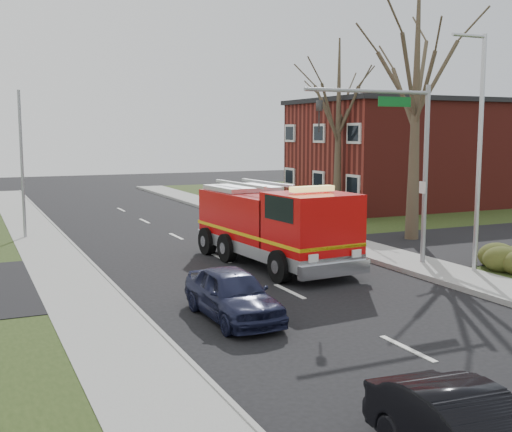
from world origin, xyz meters
name	(u,v)px	position (x,y,z in m)	size (l,w,h in m)	color
ground	(290,292)	(0.00, 0.00, 0.00)	(120.00, 120.00, 0.00)	black
sidewalk_right	(443,272)	(6.20, 0.00, 0.07)	(2.40, 80.00, 0.15)	gray
sidewalk_left	(93,312)	(-6.20, 0.00, 0.07)	(2.40, 80.00, 0.15)	gray
brick_building	(414,153)	(19.00, 18.00, 3.66)	(15.40, 10.40, 7.25)	maroon
health_center_sign	(353,207)	(10.50, 12.50, 0.88)	(0.12, 2.00, 1.40)	#4C1117
bare_tree_near	(416,80)	(9.50, 6.00, 7.41)	(6.00, 6.00, 12.00)	#403426
bare_tree_far	(339,108)	(11.00, 15.00, 6.49)	(5.25, 5.25, 10.50)	#403426
traffic_signal_mast	(398,142)	(5.21, 1.50, 4.71)	(5.29, 0.18, 6.80)	gray
streetlight_pole	(478,147)	(7.14, -0.50, 4.55)	(1.48, 0.16, 8.40)	#B7BABF
utility_pole_far	(22,166)	(-6.80, 14.00, 3.50)	(0.14, 0.14, 7.00)	gray
fire_engine	(275,227)	(1.39, 3.93, 1.46)	(3.57, 8.19, 3.22)	#BC0809
parked_car_maroon	(233,294)	(-2.80, -2.03, 0.70)	(1.66, 4.11, 1.40)	#191C37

